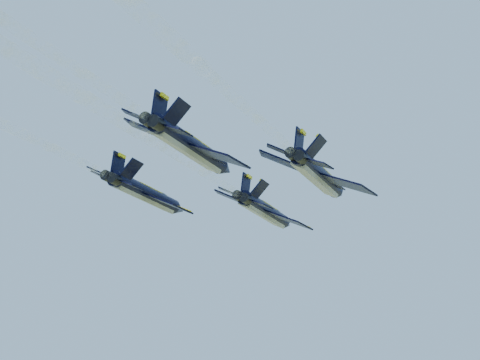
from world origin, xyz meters
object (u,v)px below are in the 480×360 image
at_px(jet_left, 147,194).
at_px(jet_slot, 192,147).
at_px(jet_lead, 266,211).
at_px(jet_right, 319,176).

relative_size(jet_left, jet_slot, 1.00).
bearing_deg(jet_slot, jet_lead, 93.10).
distance_m(jet_lead, jet_left, 17.32).
height_order(jet_left, jet_right, same).
bearing_deg(jet_right, jet_left, -177.87).
relative_size(jet_lead, jet_right, 1.00).
bearing_deg(jet_left, jet_slot, -46.44).
bearing_deg(jet_lead, jet_right, -47.86).
distance_m(jet_left, jet_slot, 18.38).
xyz_separation_m(jet_lead, jet_right, (12.02, -11.53, 0.00)).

